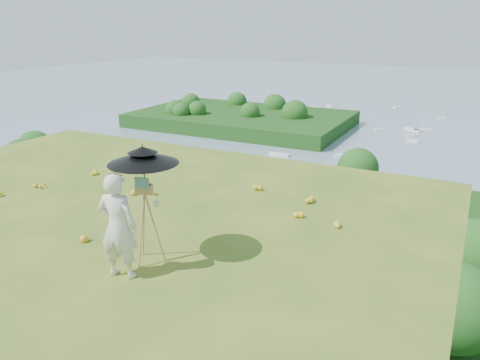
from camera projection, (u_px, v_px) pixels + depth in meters
The scene contains 12 objects.
ground at pixel (56, 236), 8.96m from camera, with size 14.00×14.00×0.00m, color #37641C.
shoreline_tier at pixel (412, 258), 83.64m from camera, with size 170.00×28.00×8.00m, color slate.
bay_water at pixel (463, 107), 222.10m from camera, with size 700.00×700.00×0.00m, color gray.
peninsula at pixel (242, 113), 181.39m from camera, with size 90.00×60.00×12.00m, color #18380F, non-canonical shape.
slope_trees at pixel (375, 238), 43.24m from camera, with size 110.00×50.00×6.00m, color #1E4F17, non-canonical shape.
harbor_town at pixel (416, 225), 81.57m from camera, with size 110.00×22.00×5.00m, color beige, non-canonical shape.
moored_boats at pixel (411, 138), 160.81m from camera, with size 140.00×140.00×0.70m, color white, non-canonical shape.
wildflowers at pixel (65, 228), 9.16m from camera, with size 10.00×10.50×0.12m, color gold, non-canonical shape.
painter at pixel (118, 226), 7.26m from camera, with size 0.64×0.42×1.74m, color beige.
field_easel at pixel (146, 220), 7.78m from camera, with size 0.58×0.58×1.52m, color #A38044, non-canonical shape.
sun_umbrella at pixel (144, 168), 7.52m from camera, with size 1.15×1.15×0.80m, color black, non-canonical shape.
painter_cap at pixel (113, 176), 7.00m from camera, with size 0.20×0.24×0.10m, color #CE7175, non-canonical shape.
Camera 1 is at (6.88, -5.64, 3.86)m, focal length 35.00 mm.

